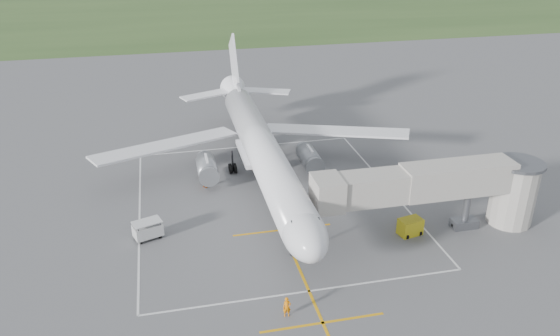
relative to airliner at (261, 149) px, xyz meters
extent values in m
plane|color=#4E4E51|center=(0.00, -0.75, -4.39)|extent=(700.00, 700.00, 0.00)
cube|color=#304B20|center=(0.00, 129.25, -4.38)|extent=(700.00, 120.00, 0.02)
cube|color=orange|center=(0.00, -5.75, -4.38)|extent=(0.25, 60.00, 0.01)
cube|color=orange|center=(0.00, -24.75, -4.38)|extent=(10.00, 0.25, 0.01)
cube|color=orange|center=(0.00, -10.75, -4.38)|extent=(10.00, 0.25, 0.01)
cube|color=silver|center=(0.00, 11.25, -4.38)|extent=(28.00, 0.20, 0.01)
cube|color=silver|center=(0.00, -20.75, -4.38)|extent=(28.00, 0.20, 0.01)
cube|color=silver|center=(-14.00, -4.75, -4.38)|extent=(0.20, 32.00, 0.01)
cube|color=silver|center=(14.00, -4.75, -4.38)|extent=(0.20, 32.00, 0.01)
cylinder|color=silver|center=(0.00, -0.75, 0.11)|extent=(3.80, 36.00, 3.80)
ellipsoid|color=silver|center=(0.00, -18.75, 0.11)|extent=(3.80, 7.22, 3.80)
cube|color=black|center=(0.00, -19.65, 1.16)|extent=(2.40, 1.60, 0.99)
cone|color=silver|center=(0.00, 19.75, 0.51)|extent=(3.80, 6.00, 3.80)
cube|color=silver|center=(10.50, 5.25, -0.74)|extent=(17.93, 11.24, 1.23)
cube|color=silver|center=(-10.50, 5.25, -0.74)|extent=(17.93, 11.24, 1.23)
cube|color=silver|center=(0.00, 2.25, -1.44)|extent=(4.20, 8.00, 0.50)
cube|color=silver|center=(0.00, 20.45, 4.81)|extent=(0.30, 7.89, 8.65)
cube|color=silver|center=(0.00, 18.25, 1.81)|extent=(0.35, 5.00, 1.20)
cube|color=silver|center=(4.20, 19.45, 0.71)|extent=(7.85, 5.03, 0.20)
cube|color=silver|center=(-4.20, 19.45, 0.71)|extent=(7.85, 5.03, 0.20)
cylinder|color=gray|center=(6.20, 1.75, -2.49)|extent=(2.30, 4.20, 2.30)
cube|color=silver|center=(6.20, 1.45, -1.69)|extent=(0.25, 2.40, 1.20)
cylinder|color=gray|center=(-6.20, 1.75, -2.49)|extent=(2.30, 4.20, 2.30)
cube|color=silver|center=(-6.20, 1.45, -1.69)|extent=(0.25, 2.40, 1.20)
cylinder|color=black|center=(0.00, -15.25, -3.09)|extent=(0.18, 0.18, 2.60)
cylinder|color=black|center=(-0.11, -15.25, -3.99)|extent=(0.28, 0.80, 0.80)
cylinder|color=black|center=(0.11, -15.25, -3.99)|extent=(0.28, 0.80, 0.80)
cylinder|color=black|center=(2.90, 3.75, -2.99)|extent=(0.22, 0.22, 2.80)
cylinder|color=black|center=(2.62, 3.40, -3.91)|extent=(0.32, 0.96, 0.96)
cylinder|color=black|center=(3.18, 3.40, -3.91)|extent=(0.32, 0.96, 0.96)
cylinder|color=black|center=(2.62, 4.10, -3.91)|extent=(0.32, 0.96, 0.96)
cylinder|color=black|center=(3.18, 4.10, -3.91)|extent=(0.32, 0.96, 0.96)
cylinder|color=black|center=(-2.90, 3.75, -2.99)|extent=(0.22, 0.22, 2.80)
cylinder|color=black|center=(-3.18, 3.40, -3.91)|extent=(0.32, 0.96, 0.96)
cylinder|color=black|center=(-2.62, 3.40, -3.91)|extent=(0.32, 0.96, 0.96)
cylinder|color=black|center=(-3.18, 4.10, -3.91)|extent=(0.32, 0.96, 0.96)
cylinder|color=black|center=(-2.62, 4.10, -3.91)|extent=(0.32, 0.96, 0.96)
cube|color=#A19991|center=(7.74, -14.25, 1.21)|extent=(11.09, 2.90, 2.80)
cube|color=#A19991|center=(16.46, -14.25, 1.31)|extent=(11.09, 3.10, 3.00)
cube|color=#A19991|center=(3.40, -14.25, 1.21)|extent=(2.60, 3.40, 3.00)
cylinder|color=#525459|center=(18.00, -14.25, -2.29)|extent=(0.70, 0.70, 4.20)
cube|color=#525459|center=(18.00, -14.25, -3.94)|extent=(2.60, 1.40, 0.90)
cylinder|color=#A19991|center=(23.00, -14.25, -1.19)|extent=(4.40, 4.40, 6.40)
cylinder|color=#525459|center=(23.00, -14.25, 2.21)|extent=(5.00, 5.00, 0.30)
cylinder|color=black|center=(17.00, -14.25, -4.04)|extent=(0.70, 0.30, 0.70)
cylinder|color=black|center=(19.00, -14.25, -4.04)|extent=(0.70, 0.30, 0.70)
cube|color=gold|center=(12.11, -14.24, -3.55)|extent=(2.49, 1.88, 1.68)
cylinder|color=black|center=(11.46, -15.00, -4.15)|extent=(0.32, 0.53, 0.49)
cylinder|color=black|center=(13.00, -14.69, -4.15)|extent=(0.32, 0.53, 0.49)
cube|color=silver|center=(-13.08, -9.36, -3.48)|extent=(3.07, 2.40, 1.18)
cube|color=silver|center=(-13.08, -9.36, -2.56)|extent=(3.07, 2.40, 0.09)
cylinder|color=black|center=(-13.89, -10.32, -3.26)|extent=(0.09, 0.09, 1.40)
cylinder|color=black|center=(-11.86, -9.62, -3.26)|extent=(0.09, 0.09, 1.40)
cylinder|color=black|center=(-14.31, -9.10, -3.26)|extent=(0.09, 0.09, 1.40)
cylinder|color=black|center=(-12.27, -8.40, -3.26)|extent=(0.09, 0.09, 1.40)
cylinder|color=black|center=(-13.81, -10.23, -4.18)|extent=(0.32, 0.47, 0.43)
cylinder|color=black|center=(-11.97, -9.60, -4.18)|extent=(0.32, 0.47, 0.43)
cylinder|color=black|center=(-14.19, -9.11, -4.18)|extent=(0.32, 0.47, 0.43)
cylinder|color=black|center=(-12.36, -8.49, -4.18)|extent=(0.32, 0.47, 0.43)
imported|color=orange|center=(-2.53, -23.35, -3.53)|extent=(0.66, 0.47, 1.73)
imported|color=#E45907|center=(-6.65, 0.47, -3.52)|extent=(1.07, 1.07, 1.75)
camera|label=1|loc=(-10.53, -56.35, 24.45)|focal=35.00mm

